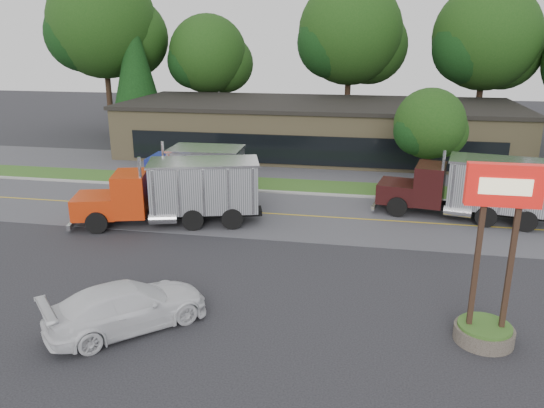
{
  "coord_description": "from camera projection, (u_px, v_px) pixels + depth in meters",
  "views": [
    {
      "loc": [
        6.53,
        -18.73,
        9.53
      ],
      "look_at": [
        1.99,
        5.23,
        1.8
      ],
      "focal_mm": 35.0,
      "sensor_mm": 36.0,
      "label": 1
    }
  ],
  "objects": [
    {
      "name": "ground",
      "position": [
        200.0,
        281.0,
        21.58
      ],
      "size": [
        140.0,
        140.0,
        0.0
      ],
      "primitive_type": "plane",
      "color": "#35353A",
      "rests_on": "ground"
    },
    {
      "name": "road",
      "position": [
        250.0,
        213.0,
        30.01
      ],
      "size": [
        60.0,
        8.0,
        0.02
      ],
      "primitive_type": "cube",
      "color": "#5C5C62",
      "rests_on": "ground"
    },
    {
      "name": "center_line",
      "position": [
        250.0,
        213.0,
        30.01
      ],
      "size": [
        60.0,
        0.12,
        0.01
      ],
      "primitive_type": "cube",
      "color": "gold",
      "rests_on": "ground"
    },
    {
      "name": "curb",
      "position": [
        265.0,
        192.0,
        33.94
      ],
      "size": [
        60.0,
        0.3,
        0.12
      ],
      "primitive_type": "cube",
      "color": "#9E9E99",
      "rests_on": "ground"
    },
    {
      "name": "grass_verge",
      "position": [
        270.0,
        185.0,
        35.63
      ],
      "size": [
        60.0,
        3.4,
        0.03
      ],
      "primitive_type": "cube",
      "color": "#30591E",
      "rests_on": "ground"
    },
    {
      "name": "far_parking",
      "position": [
        283.0,
        168.0,
        40.31
      ],
      "size": [
        60.0,
        7.0,
        0.02
      ],
      "primitive_type": "cube",
      "color": "#5C5C62",
      "rests_on": "ground"
    },
    {
      "name": "strip_mall",
      "position": [
        318.0,
        129.0,
        44.97
      ],
      "size": [
        32.0,
        12.0,
        4.0
      ],
      "primitive_type": "cube",
      "color": "#877652",
      "rests_on": "ground"
    },
    {
      "name": "bilo_sign",
      "position": [
        490.0,
        285.0,
        16.76
      ],
      "size": [
        2.2,
        1.9,
        5.95
      ],
      "color": "#6B6054",
      "rests_on": "ground"
    },
    {
      "name": "tree_far_a",
      "position": [
        105.0,
        29.0,
        52.11
      ],
      "size": [
        11.24,
        10.58,
        16.04
      ],
      "color": "#382619",
      "rests_on": "ground"
    },
    {
      "name": "tree_far_b",
      "position": [
        209.0,
        58.0,
        53.01
      ],
      "size": [
        8.22,
        7.74,
        11.73
      ],
      "color": "#382619",
      "rests_on": "ground"
    },
    {
      "name": "tree_far_c",
      "position": [
        352.0,
        37.0,
        49.95
      ],
      "size": [
        10.36,
        9.75,
        14.77
      ],
      "color": "#382619",
      "rests_on": "ground"
    },
    {
      "name": "tree_far_d",
      "position": [
        487.0,
        42.0,
        47.0
      ],
      "size": [
        9.92,
        9.34,
        14.16
      ],
      "color": "#382619",
      "rests_on": "ground"
    },
    {
      "name": "evergreen_left",
      "position": [
        135.0,
        68.0,
        50.5
      ],
      "size": [
        5.34,
        5.34,
        12.15
      ],
      "color": "#382619",
      "rests_on": "ground"
    },
    {
      "name": "tree_verge",
      "position": [
        430.0,
        127.0,
        32.62
      ],
      "size": [
        4.62,
        4.35,
        6.59
      ],
      "color": "#382619",
      "rests_on": "ground"
    },
    {
      "name": "dump_truck_red",
      "position": [
        179.0,
        191.0,
        27.77
      ],
      "size": [
        9.86,
        4.98,
        3.36
      ],
      "rotation": [
        0.0,
        0.0,
        3.42
      ],
      "color": "black",
      "rests_on": "ground"
    },
    {
      "name": "dump_truck_blue",
      "position": [
        191.0,
        173.0,
        31.28
      ],
      "size": [
        7.13,
        2.86,
        3.36
      ],
      "rotation": [
        0.0,
        0.0,
        3.17
      ],
      "color": "black",
      "rests_on": "ground"
    },
    {
      "name": "dump_truck_maroon",
      "position": [
        475.0,
        187.0,
        28.47
      ],
      "size": [
        9.37,
        4.15,
        3.36
      ],
      "rotation": [
        0.0,
        0.0,
        2.96
      ],
      "color": "black",
      "rests_on": "ground"
    },
    {
      "name": "rally_car",
      "position": [
        127.0,
        306.0,
        17.96
      ],
      "size": [
        5.46,
        5.41,
        1.59
      ],
      "primitive_type": "imported",
      "rotation": [
        0.0,
        0.0,
        2.35
      ],
      "color": "white",
      "rests_on": "ground"
    }
  ]
}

